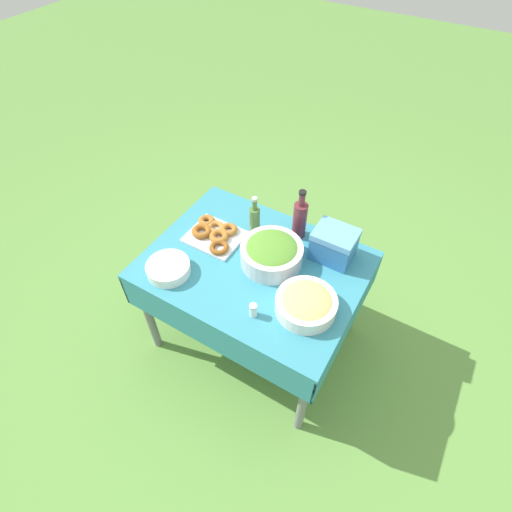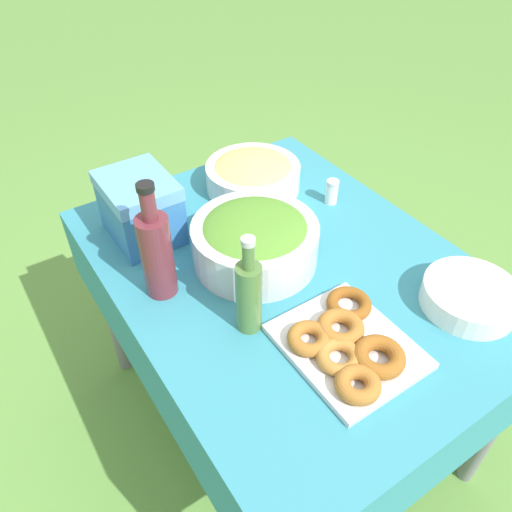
{
  "view_description": "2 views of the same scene",
  "coord_description": "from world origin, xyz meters",
  "px_view_note": "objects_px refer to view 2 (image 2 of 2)",
  "views": [
    {
      "loc": [
        0.74,
        -1.22,
        2.38
      ],
      "look_at": [
        0.02,
        -0.01,
        0.83
      ],
      "focal_mm": 28.0,
      "sensor_mm": 36.0,
      "label": 1
    },
    {
      "loc": [
        -0.78,
        0.62,
        1.65
      ],
      "look_at": [
        0.06,
        0.07,
        0.77
      ],
      "focal_mm": 35.0,
      "sensor_mm": 36.0,
      "label": 2
    }
  ],
  "objects_px": {
    "pasta_bowl": "(253,174)",
    "plate_stack": "(470,296)",
    "donut_platter": "(347,344)",
    "olive_oil_bottle": "(249,294)",
    "wine_bottle": "(156,252)",
    "salad_bowl": "(255,239)",
    "cooler_box": "(140,208)"
  },
  "relations": [
    {
      "from": "cooler_box",
      "to": "salad_bowl",
      "type": "bearing_deg",
      "value": -142.52
    },
    {
      "from": "pasta_bowl",
      "to": "olive_oil_bottle",
      "type": "bearing_deg",
      "value": 145.83
    },
    {
      "from": "olive_oil_bottle",
      "to": "cooler_box",
      "type": "distance_m",
      "value": 0.46
    },
    {
      "from": "salad_bowl",
      "to": "cooler_box",
      "type": "bearing_deg",
      "value": 37.48
    },
    {
      "from": "donut_platter",
      "to": "plate_stack",
      "type": "distance_m",
      "value": 0.35
    },
    {
      "from": "donut_platter",
      "to": "wine_bottle",
      "type": "distance_m",
      "value": 0.5
    },
    {
      "from": "pasta_bowl",
      "to": "wine_bottle",
      "type": "xyz_separation_m",
      "value": [
        -0.27,
        0.45,
        0.07
      ]
    },
    {
      "from": "plate_stack",
      "to": "pasta_bowl",
      "type": "bearing_deg",
      "value": 11.87
    },
    {
      "from": "salad_bowl",
      "to": "pasta_bowl",
      "type": "relative_size",
      "value": 1.12
    },
    {
      "from": "salad_bowl",
      "to": "cooler_box",
      "type": "relative_size",
      "value": 1.51
    },
    {
      "from": "plate_stack",
      "to": "wine_bottle",
      "type": "xyz_separation_m",
      "value": [
        0.47,
        0.61,
        0.1
      ]
    },
    {
      "from": "olive_oil_bottle",
      "to": "wine_bottle",
      "type": "bearing_deg",
      "value": 28.25
    },
    {
      "from": "donut_platter",
      "to": "wine_bottle",
      "type": "height_order",
      "value": "wine_bottle"
    },
    {
      "from": "salad_bowl",
      "to": "olive_oil_bottle",
      "type": "relative_size",
      "value": 1.27
    },
    {
      "from": "donut_platter",
      "to": "plate_stack",
      "type": "height_order",
      "value": "plate_stack"
    },
    {
      "from": "pasta_bowl",
      "to": "plate_stack",
      "type": "distance_m",
      "value": 0.75
    },
    {
      "from": "donut_platter",
      "to": "plate_stack",
      "type": "bearing_deg",
      "value": -99.48
    },
    {
      "from": "salad_bowl",
      "to": "pasta_bowl",
      "type": "bearing_deg",
      "value": -32.44
    },
    {
      "from": "cooler_box",
      "to": "olive_oil_bottle",
      "type": "bearing_deg",
      "value": -172.13
    },
    {
      "from": "salad_bowl",
      "to": "wine_bottle",
      "type": "relative_size",
      "value": 1.06
    },
    {
      "from": "cooler_box",
      "to": "wine_bottle",
      "type": "bearing_deg",
      "value": 166.52
    },
    {
      "from": "plate_stack",
      "to": "wine_bottle",
      "type": "relative_size",
      "value": 0.73
    },
    {
      "from": "pasta_bowl",
      "to": "plate_stack",
      "type": "height_order",
      "value": "pasta_bowl"
    },
    {
      "from": "olive_oil_bottle",
      "to": "cooler_box",
      "type": "relative_size",
      "value": 1.19
    },
    {
      "from": "pasta_bowl",
      "to": "plate_stack",
      "type": "xyz_separation_m",
      "value": [
        -0.73,
        -0.15,
        -0.02
      ]
    },
    {
      "from": "plate_stack",
      "to": "olive_oil_bottle",
      "type": "height_order",
      "value": "olive_oil_bottle"
    },
    {
      "from": "salad_bowl",
      "to": "pasta_bowl",
      "type": "xyz_separation_m",
      "value": [
        0.3,
        -0.19,
        -0.02
      ]
    },
    {
      "from": "plate_stack",
      "to": "wine_bottle",
      "type": "bearing_deg",
      "value": 52.43
    },
    {
      "from": "pasta_bowl",
      "to": "donut_platter",
      "type": "height_order",
      "value": "pasta_bowl"
    },
    {
      "from": "salad_bowl",
      "to": "plate_stack",
      "type": "height_order",
      "value": "salad_bowl"
    },
    {
      "from": "salad_bowl",
      "to": "plate_stack",
      "type": "distance_m",
      "value": 0.55
    },
    {
      "from": "salad_bowl",
      "to": "donut_platter",
      "type": "height_order",
      "value": "salad_bowl"
    }
  ]
}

